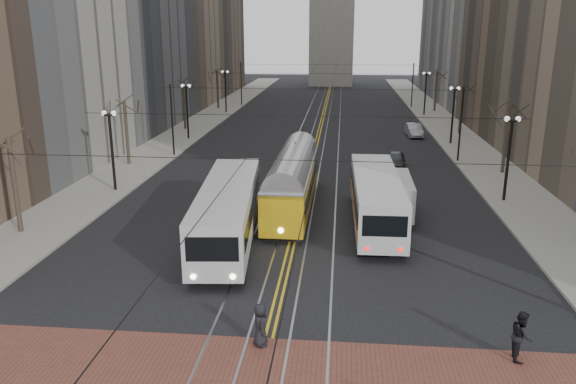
% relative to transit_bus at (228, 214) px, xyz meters
% --- Properties ---
extents(ground, '(260.00, 260.00, 0.00)m').
position_rel_transit_bus_xyz_m(ground, '(3.50, -8.87, -1.63)').
color(ground, black).
rests_on(ground, ground).
extents(sidewalk_left, '(5.00, 140.00, 0.15)m').
position_rel_transit_bus_xyz_m(sidewalk_left, '(-11.50, 36.13, -1.55)').
color(sidewalk_left, gray).
rests_on(sidewalk_left, ground).
extents(sidewalk_right, '(5.00, 140.00, 0.15)m').
position_rel_transit_bus_xyz_m(sidewalk_right, '(18.50, 36.13, -1.55)').
color(sidewalk_right, gray).
rests_on(sidewalk_right, ground).
extents(streetcar_rails, '(4.80, 130.00, 0.02)m').
position_rel_transit_bus_xyz_m(streetcar_rails, '(3.50, 36.13, -1.62)').
color(streetcar_rails, gray).
rests_on(streetcar_rails, ground).
extents(centre_lines, '(0.42, 130.00, 0.01)m').
position_rel_transit_bus_xyz_m(centre_lines, '(3.50, 36.13, -1.62)').
color(centre_lines, gold).
rests_on(centre_lines, ground).
extents(lamp_posts, '(27.60, 57.20, 5.60)m').
position_rel_transit_bus_xyz_m(lamp_posts, '(3.50, 19.88, 1.17)').
color(lamp_posts, black).
rests_on(lamp_posts, ground).
extents(street_trees, '(31.68, 53.28, 5.60)m').
position_rel_transit_bus_xyz_m(street_trees, '(3.50, 26.38, 1.17)').
color(street_trees, '#382D23').
rests_on(street_trees, ground).
extents(trolley_wires, '(25.96, 120.00, 6.60)m').
position_rel_transit_bus_xyz_m(trolley_wires, '(3.50, 25.97, 2.15)').
color(trolley_wires, black).
rests_on(trolley_wires, ground).
extents(transit_bus, '(3.91, 13.21, 3.25)m').
position_rel_transit_bus_xyz_m(transit_bus, '(0.00, 0.00, 0.00)').
color(transit_bus, beige).
rests_on(transit_bus, ground).
extents(streetcar, '(2.58, 13.21, 3.11)m').
position_rel_transit_bus_xyz_m(streetcar, '(3.00, 6.24, -0.07)').
color(streetcar, gold).
rests_on(streetcar, ground).
extents(rear_bus, '(2.78, 11.89, 3.09)m').
position_rel_transit_bus_xyz_m(rear_bus, '(8.20, 3.47, -0.08)').
color(rear_bus, silver).
rests_on(rear_bus, ground).
extents(cargo_van, '(2.24, 5.62, 2.47)m').
position_rel_transit_bus_xyz_m(cargo_van, '(9.40, 5.40, -0.39)').
color(cargo_van, '#B9B9B9').
rests_on(cargo_van, ground).
extents(sedan_grey, '(2.10, 4.20, 1.38)m').
position_rel_transit_bus_xyz_m(sedan_grey, '(10.69, 18.34, -0.94)').
color(sedan_grey, '#383C3F').
rests_on(sedan_grey, ground).
extents(sedan_silver, '(1.78, 4.36, 1.41)m').
position_rel_transit_bus_xyz_m(sedan_silver, '(13.97, 33.43, -0.92)').
color(sedan_silver, '#9B9DA2').
rests_on(sedan_silver, ground).
extents(pedestrian_a, '(0.78, 0.95, 1.68)m').
position_rel_transit_bus_xyz_m(pedestrian_a, '(3.26, -10.37, -0.78)').
color(pedestrian_a, black).
rests_on(pedestrian_a, crosswalk_band).
extents(pedestrian_c, '(0.80, 0.98, 1.85)m').
position_rel_transit_bus_xyz_m(pedestrian_c, '(12.58, -10.37, -0.69)').
color(pedestrian_c, black).
rests_on(pedestrian_c, crosswalk_band).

